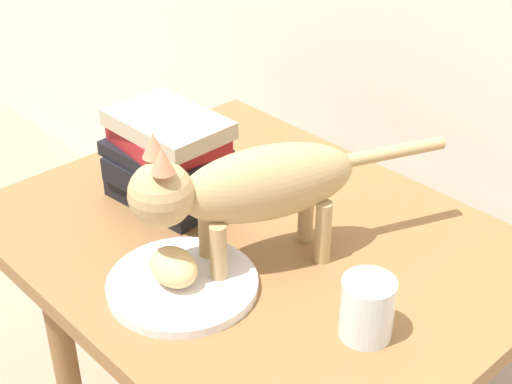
% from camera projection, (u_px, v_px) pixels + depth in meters
% --- Properties ---
extents(side_table, '(0.81, 0.64, 0.53)m').
position_uv_depth(side_table, '(256.00, 271.00, 1.20)').
color(side_table, olive).
rests_on(side_table, ground).
extents(plate, '(0.21, 0.21, 0.01)m').
position_uv_depth(plate, '(183.00, 284.00, 1.05)').
color(plate, white).
rests_on(plate, side_table).
extents(bread_roll, '(0.08, 0.07, 0.05)m').
position_uv_depth(bread_roll, '(174.00, 267.00, 1.03)').
color(bread_roll, '#E0BC7A').
rests_on(bread_roll, plate).
extents(cat, '(0.22, 0.45, 0.23)m').
position_uv_depth(cat, '(248.00, 187.00, 1.03)').
color(cat, tan).
rests_on(cat, side_table).
extents(book_stack, '(0.21, 0.16, 0.16)m').
position_uv_depth(book_stack, '(169.00, 159.00, 1.21)').
color(book_stack, black).
rests_on(book_stack, side_table).
extents(candle_jar, '(0.07, 0.07, 0.08)m').
position_uv_depth(candle_jar, '(367.00, 311.00, 0.95)').
color(candle_jar, silver).
rests_on(candle_jar, side_table).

